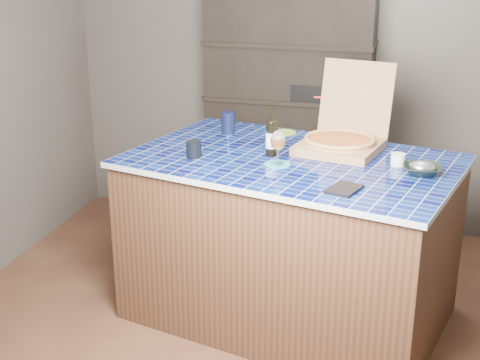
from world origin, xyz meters
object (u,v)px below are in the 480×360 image
(wine_glass, at_px, (278,141))
(dvd_case, at_px, (344,189))
(kitchen_island, at_px, (290,238))
(pizza_box, at_px, (341,139))
(bowl, at_px, (422,170))
(mead_bottle, at_px, (272,137))

(wine_glass, bearing_deg, dvd_case, -37.58)
(kitchen_island, relative_size, pizza_box, 3.26)
(kitchen_island, height_order, wine_glass, wine_glass)
(bowl, bearing_deg, dvd_case, -135.65)
(kitchen_island, height_order, mead_bottle, mead_bottle)
(pizza_box, bearing_deg, dvd_case, -69.19)
(kitchen_island, height_order, bowl, bowl)
(kitchen_island, distance_m, dvd_case, 0.75)
(pizza_box, relative_size, dvd_case, 3.31)
(wine_glass, xyz_separation_m, dvd_case, (0.40, -0.31, -0.13))
(bowl, bearing_deg, kitchen_island, 172.76)
(pizza_box, bearing_deg, mead_bottle, -139.42)
(pizza_box, bearing_deg, bowl, -22.63)
(mead_bottle, height_order, bowl, mead_bottle)
(wine_glass, bearing_deg, pizza_box, 51.22)
(wine_glass, height_order, dvd_case, wine_glass)
(mead_bottle, distance_m, dvd_case, 0.68)
(wine_glass, distance_m, dvd_case, 0.52)
(kitchen_island, bearing_deg, pizza_box, 57.22)
(bowl, bearing_deg, pizza_box, 145.21)
(mead_bottle, xyz_separation_m, bowl, (0.83, -0.12, -0.08))
(pizza_box, height_order, bowl, pizza_box)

